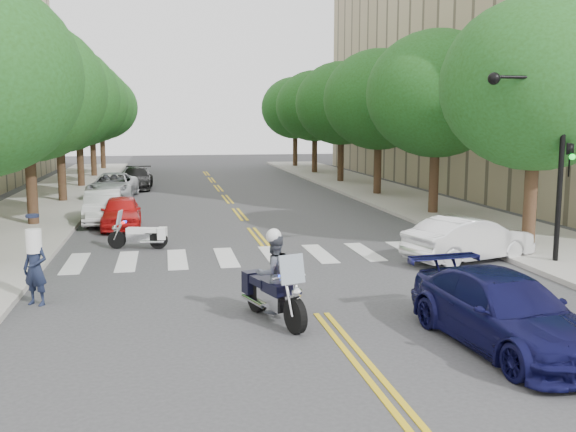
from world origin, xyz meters
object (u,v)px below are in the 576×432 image
object	(u,v)px
motorcycle_police	(273,280)
motorcycle_parked	(143,235)
convertible	(469,239)
sedan_blue	(504,312)
officer_standing	(35,269)

from	to	relation	value
motorcycle_police	motorcycle_parked	bearing A→B (deg)	-88.78
motorcycle_police	convertible	world-z (taller)	motorcycle_police
motorcycle_police	convertible	distance (m)	8.48
motorcycle_police	sedan_blue	distance (m)	4.82
convertible	sedan_blue	bearing A→B (deg)	140.64
motorcycle_police	officer_standing	size ratio (longest dim) A/B	1.40
convertible	motorcycle_parked	bearing A→B (deg)	50.84
officer_standing	motorcycle_police	bearing A→B (deg)	6.41
convertible	sedan_blue	size ratio (longest dim) A/B	0.88
officer_standing	sedan_blue	bearing A→B (deg)	2.69
motorcycle_parked	sedan_blue	bearing A→B (deg)	-134.96
convertible	officer_standing	bearing A→B (deg)	83.83
convertible	motorcycle_police	bearing A→B (deg)	106.57
officer_standing	sedan_blue	xyz separation A→B (m)	(9.45, -4.76, -0.17)
motorcycle_parked	sedan_blue	size ratio (longest dim) A/B	0.42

